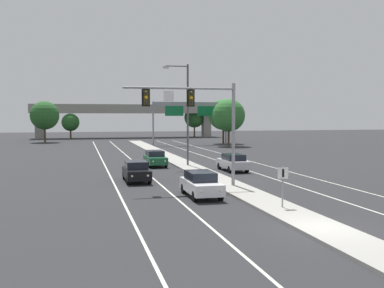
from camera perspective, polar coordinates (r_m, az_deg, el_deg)
The scene contains 20 objects.
ground_plane at distance 21.57m, azimuth 15.88°, elevation -10.22°, with size 260.00×260.00×0.00m, color #28282B.
median_island at distance 38.00m, azimuth 2.36°, elevation -4.05°, with size 2.40×110.00×0.15m, color #9E9B93.
lane_stripe_oncoming_center at distance 43.87m, azimuth -6.10°, elevation -3.14°, with size 0.14×100.00×0.01m, color silver.
lane_stripe_receding_center at distance 46.05m, azimuth 5.59°, elevation -2.82°, with size 0.14×100.00×0.01m, color silver.
edge_stripe_left at distance 43.57m, azimuth -10.42°, elevation -3.23°, with size 0.14×100.00×0.01m, color silver.
edge_stripe_right at distance 47.23m, azimuth 9.37°, elevation -2.70°, with size 0.14×100.00×0.01m, color silver.
overhead_signal_mast at distance 31.92m, azimuth 0.84°, elevation 4.02°, with size 7.87×0.44×7.20m.
median_sign_post at distance 25.29m, azimuth 11.15°, elevation -4.48°, with size 0.60×0.10×2.20m.
street_lamp_median at distance 45.89m, azimuth -0.80°, elevation 4.41°, with size 2.58×0.28×10.00m.
car_oncoming_white at distance 28.94m, azimuth 1.13°, elevation -4.94°, with size 1.82×4.47×1.58m.
car_oncoming_black at distance 35.82m, azimuth -6.90°, elevation -3.33°, with size 1.83×4.47×1.58m.
car_oncoming_green at distance 46.43m, azimuth -4.57°, elevation -1.75°, with size 1.85×4.48×1.58m.
car_receding_silver at distance 42.47m, azimuth 5.08°, elevation -2.25°, with size 1.87×4.49×1.58m.
highway_sign_gantry at distance 80.07m, azimuth -0.22°, elevation 4.29°, with size 13.28×0.42×7.50m.
overpass_bridge at distance 107.65m, azimuth -8.12°, elevation 3.85°, with size 42.40×6.40×7.65m.
tree_far_right_a at distance 76.69m, azimuth 4.56°, elevation 3.55°, with size 5.44×5.44×7.87m.
tree_far_right_b at distance 84.00m, azimuth 3.90°, elevation 3.63°, with size 5.56×5.56×8.05m.
tree_far_left_a at distance 104.30m, azimuth -14.79°, elevation 2.61°, with size 3.85×3.85×5.58m.
tree_far_right_c at distance 112.05m, azimuth 0.30°, elevation 3.30°, with size 4.93×4.93×7.14m.
tree_far_left_b at distance 92.01m, azimuth -17.76°, elevation 3.39°, with size 5.44×5.44×7.87m.
Camera 1 is at (-10.40, -18.21, 5.07)m, focal length 43.15 mm.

